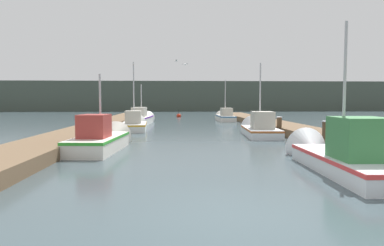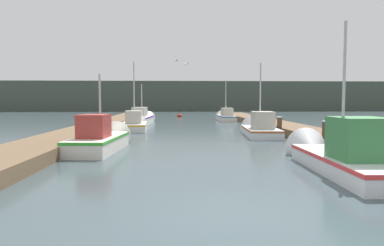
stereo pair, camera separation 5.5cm
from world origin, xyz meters
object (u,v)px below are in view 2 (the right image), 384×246
(mooring_piling_3, at_px, (279,126))
(seagull_1, at_px, (176,61))
(fishing_boat_0, at_px, (338,154))
(channel_buoy, at_px, (179,116))
(seagull_lead, at_px, (185,64))
(fishing_boat_2, at_px, (259,128))
(fishing_boat_4, at_px, (143,118))
(fishing_boat_5, at_px, (225,116))
(mooring_piling_1, at_px, (325,135))
(mooring_piling_2, at_px, (226,112))
(fishing_boat_1, at_px, (102,139))
(fishing_boat_3, at_px, (135,124))
(mooring_piling_0, at_px, (137,115))

(mooring_piling_3, bearing_deg, seagull_1, 124.00)
(fishing_boat_0, relative_size, channel_buoy, 5.62)
(channel_buoy, bearing_deg, seagull_lead, -88.25)
(fishing_boat_2, xyz_separation_m, fishing_boat_4, (-7.38, 9.42, 0.06))
(fishing_boat_0, xyz_separation_m, fishing_boat_5, (0.11, 22.83, -0.04))
(mooring_piling_1, bearing_deg, mooring_piling_2, 90.37)
(fishing_boat_1, distance_m, channel_buoy, 25.58)
(fishing_boat_1, xyz_separation_m, seagull_1, (3.00, 13.38, 4.61))
(fishing_boat_2, height_order, fishing_boat_3, fishing_boat_3)
(mooring_piling_0, bearing_deg, fishing_boat_0, -71.01)
(fishing_boat_0, distance_m, fishing_boat_1, 8.66)
(channel_buoy, relative_size, seagull_1, 1.80)
(mooring_piling_3, relative_size, seagull_lead, 2.08)
(seagull_lead, bearing_deg, fishing_boat_4, 24.47)
(mooring_piling_0, distance_m, mooring_piling_1, 22.61)
(mooring_piling_3, xyz_separation_m, seagull_lead, (-4.96, 8.69, 4.25))
(fishing_boat_3, distance_m, seagull_lead, 7.29)
(fishing_boat_1, bearing_deg, fishing_boat_4, 93.84)
(mooring_piling_3, bearing_deg, fishing_boat_0, -97.02)
(fishing_boat_4, distance_m, mooring_piling_3, 12.78)
(fishing_boat_1, distance_m, mooring_piling_0, 20.00)
(fishing_boat_1, bearing_deg, fishing_boat_3, 93.23)
(fishing_boat_1, height_order, mooring_piling_0, fishing_boat_1)
(fishing_boat_5, height_order, seagull_lead, seagull_lead)
(mooring_piling_2, bearing_deg, mooring_piling_3, -89.94)
(fishing_boat_5, xyz_separation_m, seagull_lead, (-3.93, -4.90, 4.39))
(mooring_piling_2, relative_size, channel_buoy, 1.23)
(fishing_boat_0, relative_size, fishing_boat_1, 1.18)
(mooring_piling_3, relative_size, channel_buoy, 1.04)
(fishing_boat_5, distance_m, mooring_piling_1, 19.08)
(mooring_piling_0, bearing_deg, mooring_piling_3, -57.71)
(fishing_boat_2, height_order, channel_buoy, fishing_boat_2)
(fishing_boat_4, height_order, mooring_piling_0, fishing_boat_4)
(fishing_boat_0, xyz_separation_m, fishing_boat_3, (-7.31, 13.30, -0.07))
(fishing_boat_3, distance_m, mooring_piling_1, 12.82)
(fishing_boat_4, bearing_deg, mooring_piling_1, -55.89)
(fishing_boat_3, xyz_separation_m, mooring_piling_1, (8.60, -9.51, 0.21))
(fishing_boat_1, height_order, seagull_1, seagull_1)
(mooring_piling_1, bearing_deg, fishing_boat_3, 132.11)
(fishing_boat_0, relative_size, mooring_piling_1, 4.94)
(fishing_boat_0, distance_m, fishing_boat_5, 22.83)
(fishing_boat_5, bearing_deg, channel_buoy, 122.31)
(fishing_boat_0, height_order, mooring_piling_0, fishing_boat_0)
(fishing_boat_4, bearing_deg, seagull_1, -18.36)
(mooring_piling_2, bearing_deg, mooring_piling_0, -151.39)
(fishing_boat_2, distance_m, seagull_lead, 10.35)
(fishing_boat_1, relative_size, fishing_boat_4, 0.77)
(fishing_boat_3, xyz_separation_m, channel_buoy, (3.14, 16.32, -0.22))
(fishing_boat_4, height_order, fishing_boat_5, fishing_boat_5)
(fishing_boat_2, height_order, seagull_1, seagull_1)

